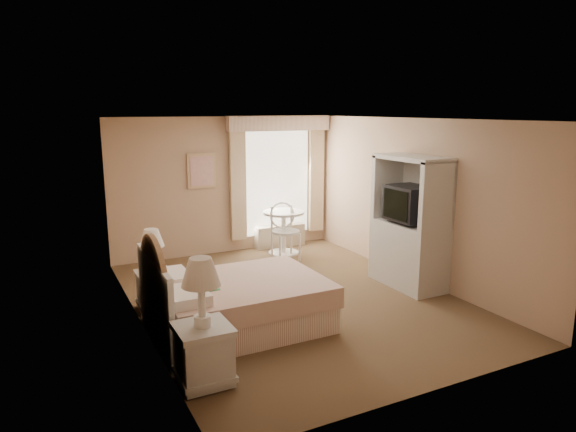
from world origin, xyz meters
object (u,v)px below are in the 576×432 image
nightstand_far (154,280)px  nightstand_near (203,338)px  round_table (283,226)px  bed (233,302)px  cafe_chair (284,227)px  armoire (410,233)px

nightstand_far → nightstand_near: bearing=-90.0°
round_table → nightstand_far: bearing=-149.2°
nightstand_far → round_table: nightstand_far is taller
bed → nightstand_far: bearing=124.2°
nightstand_near → bed: bearing=57.0°
cafe_chair → round_table: bearing=69.3°
bed → round_table: bed is taller
nightstand_far → round_table: (2.73, 1.62, 0.13)m
nightstand_near → nightstand_far: nightstand_near is taller
nightstand_far → cafe_chair: bearing=27.1°
bed → cafe_chair: size_ratio=2.03×
bed → armoire: armoire is taller
round_table → armoire: armoire is taller
bed → armoire: (2.94, 0.28, 0.48)m
bed → armoire: 2.99m
nightstand_far → cafe_chair: 2.92m
nightstand_far → armoire: armoire is taller
bed → armoire: size_ratio=1.05×
nightstand_far → bed: bearing=-55.8°
nightstand_near → armoire: 3.92m
armoire → nightstand_far: bearing=168.1°
round_table → cafe_chair: cafe_chair is taller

